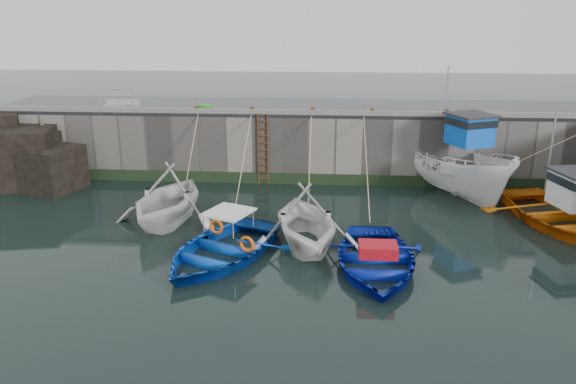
# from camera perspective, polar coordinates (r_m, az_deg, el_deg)

# --- Properties ---
(ground) EXTENTS (120.00, 120.00, 0.00)m
(ground) POSITION_cam_1_polar(r_m,az_deg,el_deg) (16.17, 0.43, -9.59)
(ground) COLOR black
(ground) RESTS_ON ground
(quay_back) EXTENTS (30.00, 5.00, 3.00)m
(quay_back) POSITION_cam_1_polar(r_m,az_deg,el_deg) (27.49, 2.23, 5.32)
(quay_back) COLOR slate
(quay_back) RESTS_ON ground
(road_back) EXTENTS (30.00, 5.00, 0.16)m
(road_back) POSITION_cam_1_polar(r_m,az_deg,el_deg) (27.19, 2.27, 8.57)
(road_back) COLOR black
(road_back) RESTS_ON quay_back
(kerb_back) EXTENTS (30.00, 0.30, 0.20)m
(kerb_back) POSITION_cam_1_polar(r_m,az_deg,el_deg) (24.85, 2.06, 8.12)
(kerb_back) COLOR slate
(kerb_back) RESTS_ON road_back
(algae_back) EXTENTS (30.00, 0.08, 0.50)m
(algae_back) POSITION_cam_1_polar(r_m,az_deg,el_deg) (25.35, 1.97, 1.32)
(algae_back) COLOR black
(algae_back) RESTS_ON ground
(rock_outcrop) EXTENTS (5.85, 4.24, 3.41)m
(rock_outcrop) POSITION_cam_1_polar(r_m,az_deg,el_deg) (27.93, -25.65, 3.26)
(rock_outcrop) COLOR black
(rock_outcrop) RESTS_ON ground
(ladder) EXTENTS (0.51, 0.08, 3.20)m
(ladder) POSITION_cam_1_polar(r_m,az_deg,el_deg) (25.11, -2.58, 4.33)
(ladder) COLOR #3F1E0F
(ladder) RESTS_ON ground
(boat_near_white) EXTENTS (4.75, 5.31, 2.51)m
(boat_near_white) POSITION_cam_1_polar(r_m,az_deg,el_deg) (21.36, -11.99, -2.98)
(boat_near_white) COLOR silver
(boat_near_white) RESTS_ON ground
(boat_near_white_rope) EXTENTS (0.04, 3.74, 3.10)m
(boat_near_white_rope) POSITION_cam_1_polar(r_m,az_deg,el_deg) (24.86, -9.59, 0.14)
(boat_near_white_rope) COLOR tan
(boat_near_white_rope) RESTS_ON ground
(boat_near_blue) EXTENTS (5.54, 6.33, 1.09)m
(boat_near_blue) POSITION_cam_1_polar(r_m,az_deg,el_deg) (18.09, -6.80, -6.61)
(boat_near_blue) COLOR #0C46BC
(boat_near_blue) RESTS_ON ground
(boat_near_blue_rope) EXTENTS (0.04, 6.24, 3.10)m
(boat_near_blue_rope) POSITION_cam_1_polar(r_m,az_deg,el_deg) (22.99, -4.30, -1.13)
(boat_near_blue_rope) COLOR tan
(boat_near_blue_rope) RESTS_ON ground
(boat_near_blacktrim) EXTENTS (4.84, 5.32, 2.42)m
(boat_near_blacktrim) POSITION_cam_1_polar(r_m,az_deg,el_deg) (18.83, 1.73, -5.48)
(boat_near_blacktrim) COLOR silver
(boat_near_blacktrim) RESTS_ON ground
(boat_near_blacktrim_rope) EXTENTS (0.04, 5.24, 3.10)m
(boat_near_blacktrim_rope) POSITION_cam_1_polar(r_m,az_deg,el_deg) (23.28, 2.28, -0.84)
(boat_near_blacktrim_rope) COLOR tan
(boat_near_blacktrim_rope) RESTS_ON ground
(boat_near_navy) EXTENTS (3.66, 5.12, 1.06)m
(boat_near_navy) POSITION_cam_1_polar(r_m,az_deg,el_deg) (17.52, 8.77, -7.55)
(boat_near_navy) COLOR #0B21A9
(boat_near_navy) RESTS_ON ground
(boat_near_navy_rope) EXTENTS (0.04, 6.57, 3.10)m
(boat_near_navy_rope) POSITION_cam_1_polar(r_m,az_deg,el_deg) (22.62, 7.79, -1.56)
(boat_near_navy_rope) COLOR tan
(boat_near_navy_rope) RESTS_ON ground
(boat_far_white) EXTENTS (5.09, 7.21, 5.61)m
(boat_far_white) POSITION_cam_1_polar(r_m,az_deg,el_deg) (24.89, 16.84, 2.27)
(boat_far_white) COLOR white
(boat_far_white) RESTS_ON ground
(boat_far_orange) EXTENTS (5.71, 7.02, 4.28)m
(boat_far_orange) POSITION_cam_1_polar(r_m,az_deg,el_deg) (22.75, 26.16, -2.09)
(boat_far_orange) COLOR orange
(boat_far_orange) RESTS_ON ground
(fish_crate) EXTENTS (0.73, 0.62, 0.30)m
(fish_crate) POSITION_cam_1_polar(r_m,az_deg,el_deg) (25.82, -8.47, 8.42)
(fish_crate) COLOR #24981B
(fish_crate) RESTS_ON road_back
(railing) EXTENTS (1.60, 1.05, 1.00)m
(railing) POSITION_cam_1_polar(r_m,az_deg,el_deg) (27.66, -16.48, 8.61)
(railing) COLOR #A5A8AD
(railing) RESTS_ON road_back
(bollard_a) EXTENTS (0.18, 0.18, 0.28)m
(bollard_a) POSITION_cam_1_polar(r_m,az_deg,el_deg) (25.62, -9.29, 8.29)
(bollard_a) COLOR #3F1E0F
(bollard_a) RESTS_ON road_back
(bollard_b) EXTENTS (0.18, 0.18, 0.28)m
(bollard_b) POSITION_cam_1_polar(r_m,az_deg,el_deg) (25.16, -3.68, 8.31)
(bollard_b) COLOR #3F1E0F
(bollard_b) RESTS_ON road_back
(bollard_c) EXTENTS (0.18, 0.18, 0.28)m
(bollard_c) POSITION_cam_1_polar(r_m,az_deg,el_deg) (24.93, 2.54, 8.24)
(bollard_c) COLOR #3F1E0F
(bollard_c) RESTS_ON road_back
(bollard_d) EXTENTS (0.18, 0.18, 0.28)m
(bollard_d) POSITION_cam_1_polar(r_m,az_deg,el_deg) (24.99, 8.57, 8.08)
(bollard_d) COLOR #3F1E0F
(bollard_d) RESTS_ON road_back
(bollard_e) EXTENTS (0.18, 0.18, 0.28)m
(bollard_e) POSITION_cam_1_polar(r_m,az_deg,el_deg) (25.42, 15.84, 7.77)
(bollard_e) COLOR #3F1E0F
(bollard_e) RESTS_ON road_back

